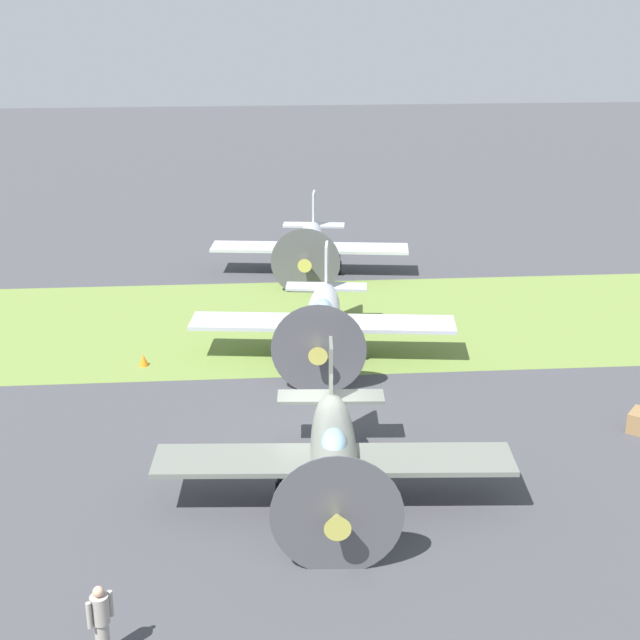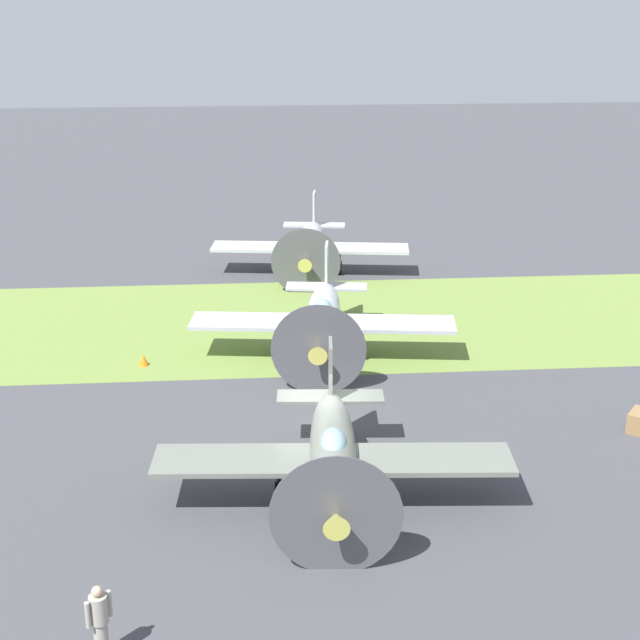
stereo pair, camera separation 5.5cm
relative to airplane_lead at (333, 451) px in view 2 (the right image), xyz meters
The scene contains 7 objects.
ground_plane 3.34m from the airplane_lead, 87.19° to the right, with size 160.00×160.00×0.00m, color #424247.
grass_verge 13.89m from the airplane_lead, 89.39° to the right, with size 120.00×11.00×0.01m, color olive.
airplane_lead is the anchor object (origin of this frame).
airplane_wingman 10.45m from the airplane_lead, 93.22° to the right, with size 9.82×7.80×3.48m.
airplane_trail 20.92m from the airplane_lead, 92.31° to the right, with size 9.38×7.45×3.32m.
ground_crew_chief 8.01m from the airplane_lead, 48.31° to the left, with size 0.49×0.47×1.73m.
runway_marker_cone 11.53m from the airplane_lead, 58.60° to the right, with size 0.36×0.36×0.44m, color orange.
Camera 2 is at (1.95, 25.36, 13.25)m, focal length 53.29 mm.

